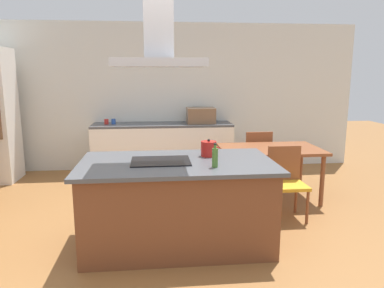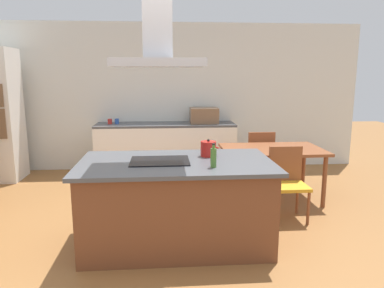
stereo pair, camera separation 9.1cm
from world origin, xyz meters
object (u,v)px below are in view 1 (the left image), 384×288
object	(u,v)px
coffee_mug_red	(106,122)
tea_kettle	(209,149)
countertop_microwave	(201,115)
olive_oil_bottle	(215,157)
cooktop	(161,161)
dining_table	(270,154)
range_hood	(159,40)
coffee_mug_blue	(114,121)
chair_facing_back_wall	(257,154)
chair_facing_island	(286,177)

from	to	relation	value
coffee_mug_red	tea_kettle	bearing A→B (deg)	-62.10
tea_kettle	countertop_microwave	xyz separation A→B (m)	(0.26, 2.67, 0.06)
olive_oil_bottle	countertop_microwave	size ratio (longest dim) A/B	0.47
cooktop	dining_table	size ratio (longest dim) A/B	0.43
countertop_microwave	tea_kettle	bearing A→B (deg)	-95.47
cooktop	dining_table	xyz separation A→B (m)	(1.57, 1.28, -0.24)
countertop_microwave	dining_table	xyz separation A→B (m)	(0.79, -1.60, -0.37)
tea_kettle	range_hood	bearing A→B (deg)	-158.50
coffee_mug_blue	chair_facing_back_wall	size ratio (longest dim) A/B	0.10
olive_oil_bottle	countertop_microwave	distance (m)	3.17
cooktop	dining_table	distance (m)	2.04
countertop_microwave	chair_facing_island	xyz separation A→B (m)	(0.79, -2.27, -0.53)
countertop_microwave	range_hood	distance (m)	3.17
dining_table	countertop_microwave	bearing A→B (deg)	116.27
olive_oil_bottle	coffee_mug_blue	xyz separation A→B (m)	(-1.30, 3.21, -0.05)
cooktop	chair_facing_back_wall	size ratio (longest dim) A/B	0.67
cooktop	chair_facing_island	xyz separation A→B (m)	(1.57, 0.61, -0.40)
tea_kettle	countertop_microwave	distance (m)	2.69
dining_table	cooktop	bearing A→B (deg)	-140.95
cooktop	dining_table	bearing A→B (deg)	39.05
countertop_microwave	range_hood	xyz separation A→B (m)	(-0.78, -2.88, 1.06)
tea_kettle	coffee_mug_red	distance (m)	3.07
chair_facing_back_wall	tea_kettle	bearing A→B (deg)	-121.11
coffee_mug_red	chair_facing_island	world-z (taller)	coffee_mug_red
tea_kettle	olive_oil_bottle	bearing A→B (deg)	-91.38
chair_facing_island	range_hood	size ratio (longest dim) A/B	0.99
dining_table	chair_facing_island	bearing A→B (deg)	-90.00
olive_oil_bottle	chair_facing_back_wall	xyz separation A→B (m)	(1.06, 2.22, -0.49)
chair_facing_back_wall	cooktop	bearing A→B (deg)	-129.02
cooktop	coffee_mug_blue	xyz separation A→B (m)	(-0.78, 2.93, 0.04)
coffee_mug_blue	range_hood	xyz separation A→B (m)	(0.78, -2.93, 1.16)
chair_facing_back_wall	coffee_mug_red	bearing A→B (deg)	158.56
olive_oil_bottle	countertop_microwave	world-z (taller)	countertop_microwave
coffee_mug_blue	cooktop	bearing A→B (deg)	-75.03
chair_facing_back_wall	coffee_mug_blue	bearing A→B (deg)	157.24
coffee_mug_red	chair_facing_island	distance (m)	3.41
dining_table	chair_facing_island	distance (m)	0.68
olive_oil_bottle	range_hood	world-z (taller)	range_hood
countertop_microwave	olive_oil_bottle	bearing A→B (deg)	-94.84
cooktop	coffee_mug_blue	world-z (taller)	coffee_mug_blue
coffee_mug_blue	chair_facing_island	size ratio (longest dim) A/B	0.10
olive_oil_bottle	coffee_mug_blue	bearing A→B (deg)	112.06
countertop_microwave	range_hood	size ratio (longest dim) A/B	0.56
coffee_mug_red	cooktop	bearing A→B (deg)	-72.73
coffee_mug_red	coffee_mug_blue	xyz separation A→B (m)	(0.12, 0.02, 0.00)
chair_facing_island	olive_oil_bottle	bearing A→B (deg)	-140.03
olive_oil_bottle	cooktop	bearing A→B (deg)	151.88
coffee_mug_red	chair_facing_island	xyz separation A→B (m)	(2.48, -2.30, -0.44)
countertop_microwave	coffee_mug_blue	xyz separation A→B (m)	(-1.57, 0.05, -0.09)
tea_kettle	cooktop	bearing A→B (deg)	-158.50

